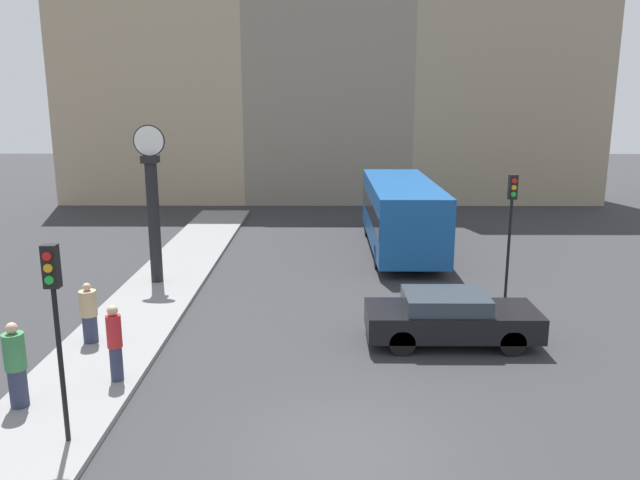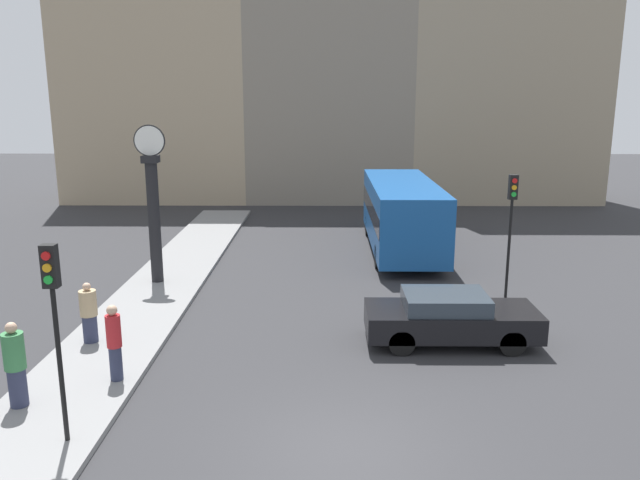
# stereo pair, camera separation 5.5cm
# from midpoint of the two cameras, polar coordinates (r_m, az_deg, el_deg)

# --- Properties ---
(ground_plane) EXTENTS (120.00, 120.00, 0.00)m
(ground_plane) POSITION_cam_midpoint_polar(r_m,az_deg,el_deg) (11.87, 2.24, -18.79)
(ground_plane) COLOR #2D2D30
(sidewalk_corner) EXTENTS (2.60, 25.67, 0.13)m
(sidewalk_corner) POSITION_cam_midpoint_polar(r_m,az_deg,el_deg) (22.48, -13.47, -3.35)
(sidewalk_corner) COLOR gray
(sidewalk_corner) RESTS_ON ground_plane
(building_row) EXTENTS (32.02, 5.00, 17.61)m
(building_row) POSITION_cam_midpoint_polar(r_m,az_deg,el_deg) (38.57, 2.57, 15.08)
(building_row) COLOR tan
(building_row) RESTS_ON ground_plane
(sedan_car) EXTENTS (4.39, 1.80, 1.35)m
(sedan_car) POSITION_cam_midpoint_polar(r_m,az_deg,el_deg) (16.52, 11.89, -6.94)
(sedan_car) COLOR black
(sedan_car) RESTS_ON ground_plane
(bus_distant) EXTENTS (2.60, 9.09, 2.86)m
(bus_distant) POSITION_cam_midpoint_polar(r_m,az_deg,el_deg) (25.87, 7.54, 2.59)
(bus_distant) COLOR #195199
(bus_distant) RESTS_ON ground_plane
(traffic_light_near) EXTENTS (0.26, 0.24, 3.67)m
(traffic_light_near) POSITION_cam_midpoint_polar(r_m,az_deg,el_deg) (11.78, -23.05, -5.30)
(traffic_light_near) COLOR black
(traffic_light_near) RESTS_ON sidewalk_corner
(traffic_light_far) EXTENTS (0.26, 0.24, 3.92)m
(traffic_light_far) POSITION_cam_midpoint_polar(r_m,az_deg,el_deg) (20.16, 17.18, 2.56)
(traffic_light_far) COLOR black
(traffic_light_far) RESTS_ON ground_plane
(street_clock) EXTENTS (1.02, 0.51, 5.24)m
(street_clock) POSITION_cam_midpoint_polar(r_m,az_deg,el_deg) (21.36, -14.91, 2.79)
(street_clock) COLOR black
(street_clock) RESTS_ON sidewalk_corner
(pedestrian_tan_coat) EXTENTS (0.43, 0.43, 1.57)m
(pedestrian_tan_coat) POSITION_cam_midpoint_polar(r_m,az_deg,el_deg) (16.92, -20.29, -6.29)
(pedestrian_tan_coat) COLOR #2D334C
(pedestrian_tan_coat) RESTS_ON sidewalk_corner
(pedestrian_green_hoodie) EXTENTS (0.42, 0.42, 1.79)m
(pedestrian_green_hoodie) POSITION_cam_midpoint_polar(r_m,az_deg,el_deg) (14.08, -25.99, -10.24)
(pedestrian_green_hoodie) COLOR #2D334C
(pedestrian_green_hoodie) RESTS_ON sidewalk_corner
(pedestrian_red_top) EXTENTS (0.32, 0.32, 1.73)m
(pedestrian_red_top) POSITION_cam_midpoint_polar(r_m,az_deg,el_deg) (14.50, -18.19, -8.87)
(pedestrian_red_top) COLOR #2D334C
(pedestrian_red_top) RESTS_ON sidewalk_corner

